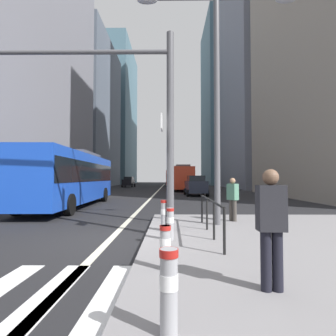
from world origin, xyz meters
TOP-DOWN VIEW (x-y plane):
  - ground_plane at (0.00, 20.00)m, footprint 160.00×160.00m
  - median_island at (5.50, -1.00)m, footprint 9.00×10.00m
  - lane_centre_line at (0.00, 30.00)m, footprint 0.20×80.00m
  - office_tower_left_mid at (-16.00, 47.64)m, footprint 10.74×22.04m
  - office_tower_left_far at (-16.00, 74.60)m, footprint 11.84×24.75m
  - office_tower_right_mid at (17.00, 39.50)m, footprint 10.05×19.42m
  - office_tower_right_far at (17.00, 62.88)m, footprint 12.65×19.35m
  - city_bus_blue_oncoming at (-4.25, 8.39)m, footprint 2.94×11.60m
  - city_bus_red_receding at (3.22, 29.92)m, footprint 2.86×11.57m
  - city_bus_red_distant at (2.17, 46.73)m, footprint 2.76×11.33m
  - car_oncoming_mid at (-6.19, 43.33)m, footprint 2.16×4.31m
  - car_receding_near at (4.13, 18.79)m, footprint 2.18×4.22m
  - car_receding_far at (2.94, 58.80)m, footprint 2.14×4.27m
  - traffic_signal_gantry at (-0.73, 0.33)m, footprint 7.10×0.65m
  - street_lamp_post at (3.28, 1.47)m, footprint 5.50×0.32m
  - bollard_front at (1.67, -5.00)m, footprint 0.20×0.20m
  - bollard_left at (1.60, -3.03)m, footprint 0.20×0.20m
  - bollard_right at (1.68, -0.80)m, footprint 0.20×0.20m
  - bollard_back at (1.49, 0.41)m, footprint 0.20×0.20m
  - pedestrian_railing at (2.80, -0.09)m, footprint 0.06×4.09m
  - pedestrian_waiting at (3.97, 2.25)m, footprint 0.42×0.45m
  - pedestrian_walking at (3.11, -3.91)m, footprint 0.38×0.25m

SIDE VIEW (x-z plane):
  - ground_plane at x=0.00m, z-range 0.00..0.00m
  - lane_centre_line at x=0.00m, z-range 0.00..0.01m
  - median_island at x=5.50m, z-range 0.00..0.15m
  - bollard_left at x=1.60m, z-range 0.20..0.95m
  - bollard_right at x=1.68m, z-range 0.20..1.01m
  - bollard_front at x=1.67m, z-range 0.20..1.06m
  - bollard_back at x=1.49m, z-range 0.20..1.11m
  - pedestrian_railing at x=2.80m, z-range 0.38..1.36m
  - car_receding_near at x=4.13m, z-range 0.02..1.96m
  - car_receding_far at x=2.94m, z-range 0.02..1.96m
  - car_oncoming_mid at x=-6.19m, z-range 0.02..1.96m
  - pedestrian_waiting at x=3.97m, z-range 0.23..1.80m
  - pedestrian_walking at x=3.11m, z-range 0.24..1.95m
  - city_bus_red_distant at x=2.17m, z-range 0.14..3.54m
  - city_bus_red_receding at x=3.22m, z-range 0.14..3.54m
  - city_bus_blue_oncoming at x=-4.25m, z-range 0.14..3.54m
  - traffic_signal_gantry at x=-0.73m, z-range 1.16..7.16m
  - street_lamp_post at x=3.28m, z-range 1.28..9.28m
  - office_tower_left_mid at x=-16.00m, z-range 0.00..29.98m
  - office_tower_left_far at x=-16.00m, z-range 0.00..41.14m
  - office_tower_right_far at x=17.00m, z-range 0.00..42.25m
  - office_tower_right_mid at x=17.00m, z-range 0.00..55.89m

